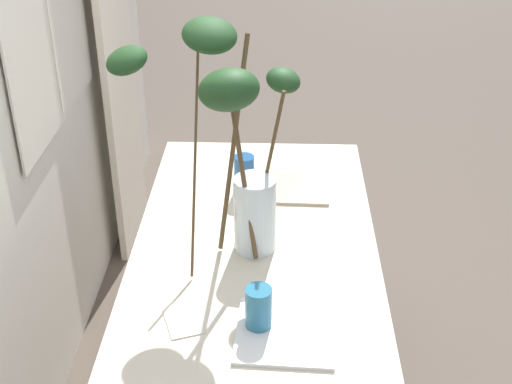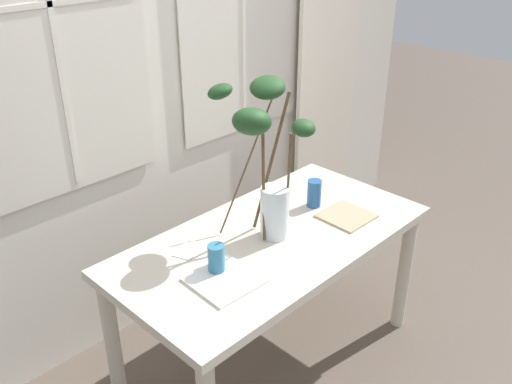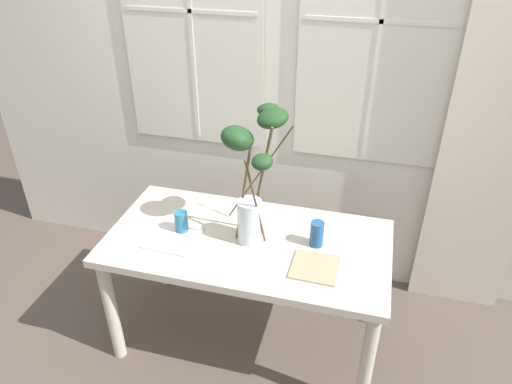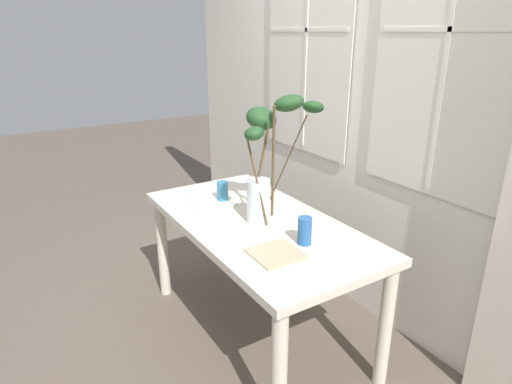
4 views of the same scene
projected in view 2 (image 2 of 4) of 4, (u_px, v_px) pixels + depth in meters
ground at (270, 358)px, 2.92m from camera, size 14.00×14.00×0.00m
back_wall_with_windows at (156, 71)px, 2.79m from camera, size 4.22×0.14×2.70m
curtain_sheer_side at (327, 67)px, 3.57m from camera, size 0.55×0.03×2.37m
dining_table at (272, 255)px, 2.62m from camera, size 1.52×0.77×0.75m
vase_with_branches at (265, 156)px, 2.45m from camera, size 0.40×0.58×0.72m
drinking_glass_blue_left at (216, 259)px, 2.30m from camera, size 0.07×0.07×0.13m
drinking_glass_blue_right at (314, 193)px, 2.80m from camera, size 0.07×0.07×0.14m
plate_square_left at (224, 280)px, 2.27m from camera, size 0.27×0.27×0.01m
plate_square_right at (346, 216)px, 2.73m from camera, size 0.23×0.23×0.01m
napkin_folded at (189, 250)px, 2.47m from camera, size 0.16×0.13×0.00m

